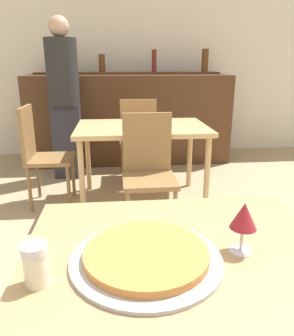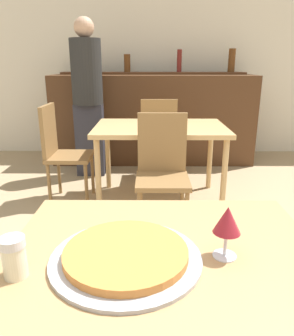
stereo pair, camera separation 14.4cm
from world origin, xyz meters
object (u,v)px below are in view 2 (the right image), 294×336
at_px(pizza_tray, 126,255).
at_px(wine_glass, 227,221).
at_px(chair_far_side_back, 158,135).
at_px(chair_far_side_left, 61,148).
at_px(chair_far_side_front, 162,166).
at_px(cheese_shaker, 14,257).
at_px(person_standing, 88,94).

relative_size(pizza_tray, wine_glass, 2.75).
xyz_separation_m(chair_far_side_back, chair_far_side_left, (-0.93, -0.57, 0.00)).
xyz_separation_m(chair_far_side_back, wine_glass, (0.12, -2.69, 0.33)).
distance_m(chair_far_side_front, cheese_shaker, 1.73).
relative_size(chair_far_side_left, wine_glass, 5.81).
relative_size(pizza_tray, person_standing, 0.25).
relative_size(chair_far_side_front, pizza_tray, 2.11).
relative_size(chair_far_side_back, pizza_tray, 2.11).
height_order(chair_far_side_front, chair_far_side_back, same).
bearing_deg(chair_far_side_back, chair_far_side_front, 90.00).
xyz_separation_m(chair_far_side_front, pizza_tray, (-0.17, -1.58, 0.24)).
bearing_deg(chair_far_side_back, pizza_tray, 86.51).
relative_size(person_standing, wine_glass, 10.99).
distance_m(chair_far_side_back, chair_far_side_left, 1.09).
bearing_deg(cheese_shaker, chair_far_side_front, 74.64).
height_order(chair_far_side_back, chair_far_side_left, same).
bearing_deg(chair_far_side_back, chair_far_side_left, 31.38).
xyz_separation_m(chair_far_side_back, person_standing, (-0.79, 0.22, 0.42)).
distance_m(chair_far_side_front, person_standing, 1.62).
relative_size(chair_far_side_front, chair_far_side_back, 1.00).
height_order(chair_far_side_back, cheese_shaker, chair_far_side_back).
bearing_deg(chair_far_side_left, cheese_shaker, -167.90).
height_order(chair_far_side_left, cheese_shaker, chair_far_side_left).
distance_m(chair_far_side_back, cheese_shaker, 2.83).
bearing_deg(cheese_shaker, chair_far_side_left, 102.10).
bearing_deg(pizza_tray, chair_far_side_front, 84.02).
relative_size(chair_far_side_back, person_standing, 0.53).
distance_m(chair_far_side_back, person_standing, 0.93).
relative_size(chair_far_side_back, wine_glass, 5.81).
distance_m(chair_far_side_left, wine_glass, 2.39).
height_order(chair_far_side_front, person_standing, person_standing).
xyz_separation_m(cheese_shaker, wine_glass, (0.58, 0.10, 0.06)).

